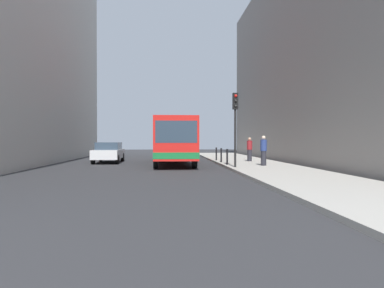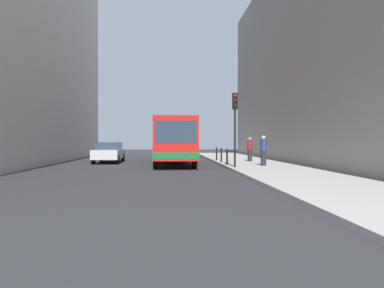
{
  "view_description": "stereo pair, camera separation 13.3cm",
  "coord_description": "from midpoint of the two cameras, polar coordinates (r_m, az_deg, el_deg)",
  "views": [
    {
      "loc": [
        -0.32,
        -20.46,
        1.67
      ],
      "look_at": [
        1.39,
        1.97,
        1.39
      ],
      "focal_mm": 32.93,
      "sensor_mm": 36.0,
      "label": 1
    },
    {
      "loc": [
        -0.19,
        -20.47,
        1.67
      ],
      "look_at": [
        1.39,
        1.97,
        1.39
      ],
      "focal_mm": 32.93,
      "sensor_mm": 36.0,
      "label": 2
    }
  ],
  "objects": [
    {
      "name": "ground_plane",
      "position": [
        20.54,
        -3.32,
        -3.96
      ],
      "size": [
        80.0,
        80.0,
        0.0
      ],
      "primitive_type": "plane",
      "color": "#2D2D30"
    },
    {
      "name": "sidewalk",
      "position": [
        21.29,
        11.4,
        -3.61
      ],
      "size": [
        4.4,
        40.0,
        0.15
      ],
      "primitive_type": "cube",
      "color": "#ADA89E",
      "rests_on": "ground"
    },
    {
      "name": "building_right",
      "position": [
        27.78,
        21.68,
        12.97
      ],
      "size": [
        7.0,
        32.0,
        15.19
      ],
      "primitive_type": "cube",
      "color": "gray",
      "rests_on": "ground"
    },
    {
      "name": "bus",
      "position": [
        24.55,
        -2.93,
        0.83
      ],
      "size": [
        2.63,
        11.05,
        3.0
      ],
      "rotation": [
        0.0,
        0.0,
        3.15
      ],
      "color": "red",
      "rests_on": "ground"
    },
    {
      "name": "car_beside_bus",
      "position": [
        26.27,
        -13.15,
        -1.25
      ],
      "size": [
        1.88,
        4.41,
        1.48
      ],
      "rotation": [
        0.0,
        0.0,
        3.15
      ],
      "color": "silver",
      "rests_on": "ground"
    },
    {
      "name": "car_behind_bus",
      "position": [
        33.71,
        -2.13,
        -0.81
      ],
      "size": [
        2.01,
        4.47,
        1.48
      ],
      "rotation": [
        0.0,
        0.0,
        3.1
      ],
      "color": "navy",
      "rests_on": "ground"
    },
    {
      "name": "traffic_light",
      "position": [
        19.63,
        7.17,
        4.6
      ],
      "size": [
        0.28,
        0.33,
        4.1
      ],
      "color": "black",
      "rests_on": "sidewalk"
    },
    {
      "name": "bollard_near",
      "position": [
        21.53,
        5.88,
        -2.08
      ],
      "size": [
        0.11,
        0.11,
        0.95
      ],
      "primitive_type": "cylinder",
      "color": "black",
      "rests_on": "sidewalk"
    },
    {
      "name": "bollard_mid",
      "position": [
        23.77,
        4.94,
        -1.82
      ],
      "size": [
        0.11,
        0.11,
        0.95
      ],
      "primitive_type": "cylinder",
      "color": "black",
      "rests_on": "sidewalk"
    },
    {
      "name": "bollard_far",
      "position": [
        26.02,
        4.15,
        -1.6
      ],
      "size": [
        0.11,
        0.11,
        0.95
      ],
      "primitive_type": "cylinder",
      "color": "black",
      "rests_on": "sidewalk"
    },
    {
      "name": "pedestrian_near_signal",
      "position": [
        21.09,
        11.68,
        -1.05
      ],
      "size": [
        0.38,
        0.38,
        1.76
      ],
      "rotation": [
        0.0,
        0.0,
        1.07
      ],
      "color": "#26262D",
      "rests_on": "sidewalk"
    },
    {
      "name": "pedestrian_mid_sidewalk",
      "position": [
        25.2,
        9.5,
        -0.86
      ],
      "size": [
        0.38,
        0.38,
        1.68
      ],
      "rotation": [
        0.0,
        0.0,
        1.28
      ],
      "color": "#26262D",
      "rests_on": "sidewalk"
    }
  ]
}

